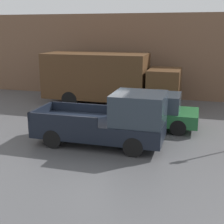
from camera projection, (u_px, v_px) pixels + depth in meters
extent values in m
plane|color=#4C4C4F|center=(95.00, 137.00, 13.41)|extent=(60.00, 60.00, 0.00)
cube|color=brown|center=(135.00, 56.00, 20.51)|extent=(28.00, 0.15, 5.45)
cube|color=black|center=(99.00, 128.00, 12.42)|extent=(5.14, 2.02, 0.67)
cube|color=#28333D|center=(139.00, 108.00, 11.76)|extent=(1.95, 1.90, 1.16)
cube|color=black|center=(80.00, 108.00, 13.48)|extent=(2.83, 0.10, 0.37)
cube|color=black|center=(62.00, 120.00, 11.69)|extent=(2.83, 0.10, 0.37)
cube|color=black|center=(41.00, 111.00, 12.94)|extent=(0.10, 2.02, 0.37)
cylinder|color=black|center=(142.00, 131.00, 12.91)|extent=(0.74, 0.26, 0.74)
cylinder|color=black|center=(133.00, 147.00, 11.25)|extent=(0.74, 0.26, 0.74)
cylinder|color=black|center=(71.00, 125.00, 13.74)|extent=(0.74, 0.26, 0.74)
cylinder|color=black|center=(53.00, 139.00, 12.08)|extent=(0.74, 0.26, 0.74)
cube|color=#1E592D|center=(151.00, 115.00, 14.56)|extent=(4.30, 1.96, 0.57)
cube|color=#28333D|center=(154.00, 101.00, 14.36)|extent=(2.36, 1.72, 0.75)
cylinder|color=black|center=(181.00, 117.00, 15.09)|extent=(0.71, 0.22, 0.71)
cylinder|color=black|center=(178.00, 128.00, 13.46)|extent=(0.71, 0.22, 0.71)
cylinder|color=black|center=(127.00, 113.00, 15.79)|extent=(0.71, 0.22, 0.71)
cylinder|color=black|center=(118.00, 123.00, 14.16)|extent=(0.71, 0.22, 0.71)
cube|color=#472D19|center=(164.00, 85.00, 17.73)|extent=(1.77, 2.44, 1.84)
cube|color=#472D19|center=(96.00, 76.00, 18.70)|extent=(6.10, 2.56, 2.64)
cylinder|color=black|center=(160.00, 96.00, 19.11)|extent=(0.95, 0.30, 0.95)
cylinder|color=black|center=(155.00, 105.00, 16.98)|extent=(0.95, 0.30, 0.95)
cylinder|color=black|center=(84.00, 92.00, 20.43)|extent=(0.95, 0.30, 0.95)
cylinder|color=black|center=(70.00, 99.00, 18.29)|extent=(0.95, 0.30, 0.95)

